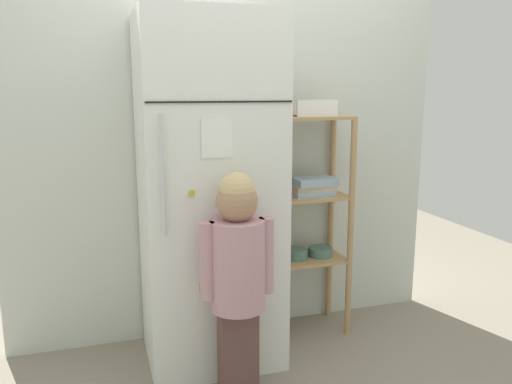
{
  "coord_description": "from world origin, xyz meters",
  "views": [
    {
      "loc": [
        -0.76,
        -2.56,
        1.45
      ],
      "look_at": [
        0.06,
        0.02,
        0.91
      ],
      "focal_mm": 35.94,
      "sensor_mm": 36.0,
      "label": 1
    }
  ],
  "objects": [
    {
      "name": "ground_plane",
      "position": [
        0.0,
        0.0,
        0.0
      ],
      "size": [
        6.0,
        6.0,
        0.0
      ],
      "primitive_type": "plane",
      "color": "gray"
    },
    {
      "name": "kitchen_wall_back",
      "position": [
        0.0,
        0.34,
        1.16
      ],
      "size": [
        2.59,
        0.03,
        2.32
      ],
      "primitive_type": "cube",
      "color": "silver",
      "rests_on": "ground"
    },
    {
      "name": "refrigerator",
      "position": [
        -0.2,
        0.02,
        0.91
      ],
      "size": [
        0.7,
        0.61,
        1.82
      ],
      "color": "white",
      "rests_on": "ground"
    },
    {
      "name": "child_standing",
      "position": [
        -0.16,
        -0.39,
        0.66
      ],
      "size": [
        0.35,
        0.26,
        1.09
      ],
      "color": "brown",
      "rests_on": "ground"
    },
    {
      "name": "pantry_shelf_unit",
      "position": [
        0.43,
        0.16,
        0.75
      ],
      "size": [
        0.45,
        0.3,
        1.3
      ],
      "color": "tan",
      "rests_on": "ground"
    },
    {
      "name": "fruit_bin",
      "position": [
        0.44,
        0.16,
        1.34
      ],
      "size": [
        0.25,
        0.16,
        0.09
      ],
      "color": "white",
      "rests_on": "pantry_shelf_unit"
    }
  ]
}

